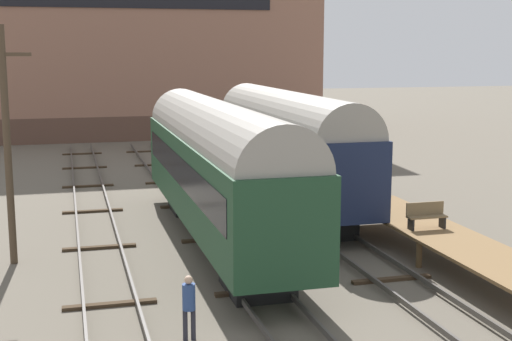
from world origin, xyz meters
name	(u,v)px	position (x,y,z in m)	size (l,w,h in m)	color
ground_plane	(235,264)	(0.00, 0.00, 0.00)	(200.00, 200.00, 0.00)	#60594C
track_left	(104,270)	(-4.28, 0.00, 0.14)	(2.60, 60.00, 0.26)	#4C4742
track_middle	(235,259)	(0.00, 0.00, 0.14)	(2.60, 60.00, 0.26)	#4C4742
track_right	(354,250)	(4.28, 0.00, 0.14)	(2.60, 60.00, 0.26)	#4C4742
train_car_green	(217,163)	(0.00, 2.68, 3.01)	(2.85, 17.04, 5.25)	black
train_car_navy	(288,142)	(4.28, 7.77, 2.99)	(2.89, 15.25, 5.25)	black
station_platform	(448,239)	(6.80, -1.96, 0.89)	(2.40, 13.14, 0.98)	brown
bench	(426,215)	(6.57, -0.82, 1.46)	(1.40, 0.40, 0.91)	brown
person_worker	(189,302)	(-2.53, -5.88, 0.99)	(0.32, 0.32, 1.65)	#282833
utility_pole	(7,142)	(-7.12, 1.95, 4.08)	(1.80, 0.24, 7.85)	#473828
warehouse_building	(125,17)	(0.00, 39.94, 9.73)	(30.63, 13.78, 19.47)	brown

